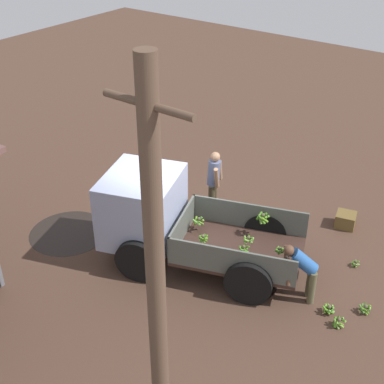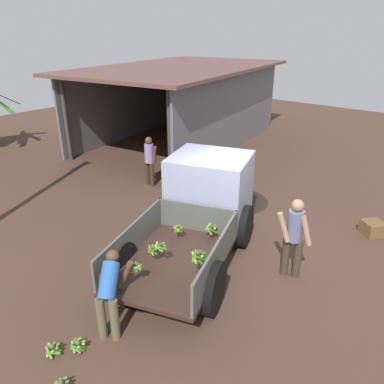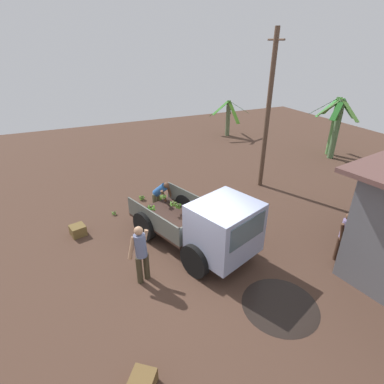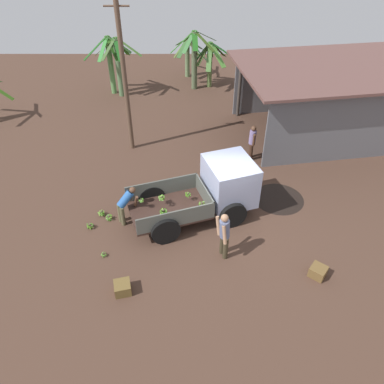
% 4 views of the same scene
% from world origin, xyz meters
% --- Properties ---
extents(ground, '(36.00, 36.00, 0.00)m').
position_xyz_m(ground, '(0.00, 0.00, 0.00)').
color(ground, '#4A3227').
extents(mud_patch_0, '(1.90, 1.90, 0.01)m').
position_xyz_m(mud_patch_0, '(2.15, 1.28, 0.00)').
color(mud_patch_0, black).
rests_on(mud_patch_0, ground).
extents(mud_patch_1, '(1.06, 1.06, 0.01)m').
position_xyz_m(mud_patch_1, '(-2.41, 0.27, 0.00)').
color(mud_patch_1, black).
rests_on(mud_patch_1, ground).
extents(cargo_truck, '(4.64, 3.08, 2.00)m').
position_xyz_m(cargo_truck, '(-0.24, 0.61, 1.07)').
color(cargo_truck, '#3A261F').
rests_on(cargo_truck, ground).
extents(utility_pole, '(0.94, 0.20, 6.38)m').
position_xyz_m(utility_pole, '(-3.85, 4.99, 3.24)').
color(utility_pole, brown).
rests_on(utility_pole, ground).
extents(banana_palm_0, '(2.58, 1.98, 3.24)m').
position_xyz_m(banana_palm_0, '(-5.16, 10.70, 1.72)').
color(banana_palm_0, '#55774B').
rests_on(banana_palm_0, ground).
extents(banana_palm_1, '(2.55, 2.72, 2.37)m').
position_xyz_m(banana_palm_1, '(-11.39, 7.67, 1.27)').
color(banana_palm_1, '#5D6E4A').
rests_on(banana_palm_1, ground).
extents(banana_palm_2, '(2.56, 2.13, 3.20)m').
position_xyz_m(banana_palm_2, '(-5.68, 11.07, 1.75)').
color(banana_palm_2, '#588B4B').
rests_on(banana_palm_2, ground).
extents(person_foreground_visitor, '(0.51, 0.69, 1.72)m').
position_xyz_m(person_foreground_visitor, '(-0.15, -1.56, 0.95)').
color(person_foreground_visitor, '#3C3423').
rests_on(person_foreground_visitor, ground).
extents(person_worker_loading, '(0.83, 0.79, 1.33)m').
position_xyz_m(person_worker_loading, '(-3.40, 0.07, 0.78)').
color(person_worker_loading, brown).
rests_on(person_worker_loading, ground).
extents(person_bystander_near_shed, '(0.36, 0.63, 1.59)m').
position_xyz_m(person_bystander_near_shed, '(1.43, 4.06, 0.88)').
color(person_bystander_near_shed, '#3A2419').
rests_on(person_bystander_near_shed, ground).
extents(banana_bunch_on_ground_0, '(0.26, 0.27, 0.22)m').
position_xyz_m(banana_bunch_on_ground_0, '(-4.37, 0.33, 0.12)').
color(banana_bunch_on_ground_0, brown).
rests_on(banana_bunch_on_ground_0, ground).
extents(banana_bunch_on_ground_1, '(0.26, 0.26, 0.21)m').
position_xyz_m(banana_bunch_on_ground_1, '(-4.64, -0.33, 0.12)').
color(banana_bunch_on_ground_1, brown).
rests_on(banana_bunch_on_ground_1, ground).
extents(banana_bunch_on_ground_2, '(0.20, 0.19, 0.16)m').
position_xyz_m(banana_bunch_on_ground_2, '(-3.94, -1.61, 0.09)').
color(banana_bunch_on_ground_2, '#47402E').
rests_on(banana_bunch_on_ground_2, ground).
extents(banana_bunch_on_ground_3, '(0.25, 0.25, 0.21)m').
position_xyz_m(banana_bunch_on_ground_3, '(-4.07, 0.11, 0.11)').
color(banana_bunch_on_ground_3, brown).
rests_on(banana_bunch_on_ground_3, ground).
extents(wooden_crate_0, '(0.56, 0.56, 0.35)m').
position_xyz_m(wooden_crate_0, '(-3.13, -2.97, 0.18)').
color(wooden_crate_0, brown).
rests_on(wooden_crate_0, ground).
extents(wooden_crate_1, '(0.64, 0.64, 0.34)m').
position_xyz_m(wooden_crate_1, '(2.66, -2.38, 0.17)').
color(wooden_crate_1, brown).
rests_on(wooden_crate_1, ground).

